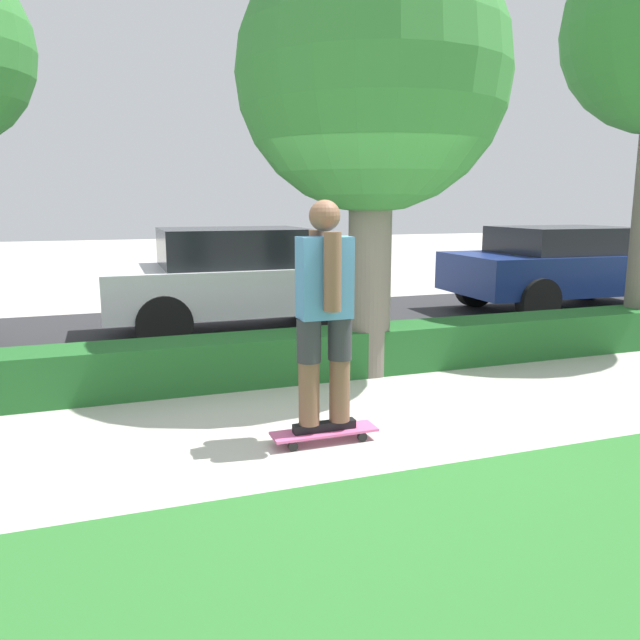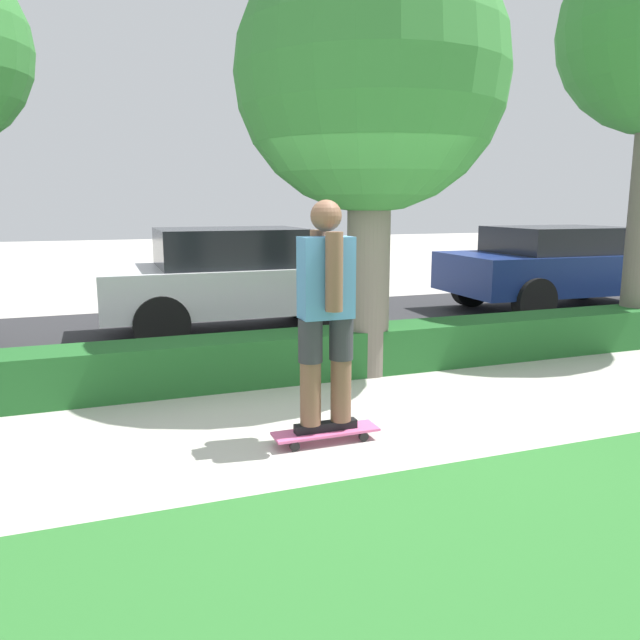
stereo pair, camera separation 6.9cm
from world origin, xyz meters
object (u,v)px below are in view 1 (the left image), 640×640
Objects in this scene: skater_person at (325,311)px; tree_mid at (372,79)px; parked_car_middle at (240,278)px; skateboard at (324,433)px; parked_car_rear at (566,266)px.

skater_person is 3.00m from tree_mid.
tree_mid is at bearing -71.57° from parked_car_middle.
tree_mid is (1.18, 1.79, 3.10)m from skateboard.
tree_mid reaches higher than parked_car_middle.
tree_mid is 1.17× the size of parked_car_middle.
skater_person is at bearing -142.21° from parked_car_rear.
parked_car_middle is at bearing 86.00° from skateboard.
skater_person is 0.43× the size of parked_car_rear.
skater_person reaches higher than parked_car_middle.
tree_mid reaches higher than skateboard.
skateboard is 0.19× the size of tree_mid.
parked_car_middle is at bearing 107.75° from tree_mid.
tree_mid is 3.69m from parked_car_middle.
skater_person is 7.66m from parked_car_rear.
skateboard is 0.22× the size of parked_car_middle.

